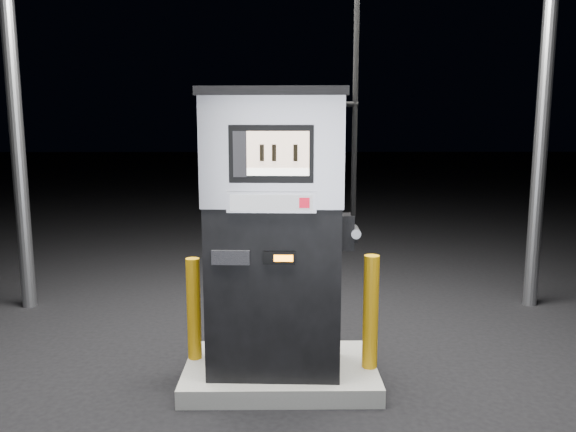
{
  "coord_description": "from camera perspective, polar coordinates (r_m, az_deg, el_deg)",
  "views": [
    {
      "loc": [
        0.01,
        -4.47,
        2.14
      ],
      "look_at": [
        0.06,
        0.0,
        1.41
      ],
      "focal_mm": 35.0,
      "sensor_mm": 36.0,
      "label": 1
    }
  ],
  "objects": [
    {
      "name": "ground",
      "position": [
        4.96,
        -0.75,
        -16.34
      ],
      "size": [
        80.0,
        80.0,
        0.0
      ],
      "primitive_type": "plane",
      "color": "black",
      "rests_on": "ground"
    },
    {
      "name": "pump_island",
      "position": [
        4.93,
        -0.76,
        -15.55
      ],
      "size": [
        1.6,
        1.0,
        0.15
      ],
      "primitive_type": "cube",
      "color": "slate",
      "rests_on": "ground"
    },
    {
      "name": "fuel_dispenser",
      "position": [
        4.47,
        -1.38,
        -1.44
      ],
      "size": [
        1.26,
        0.72,
        4.7
      ],
      "rotation": [
        0.0,
        0.0,
        -0.04
      ],
      "color": "black",
      "rests_on": "pump_island"
    },
    {
      "name": "bollard_left",
      "position": [
        4.91,
        -9.55,
        -9.28
      ],
      "size": [
        0.14,
        0.14,
        0.88
      ],
      "primitive_type": "cylinder",
      "rotation": [
        0.0,
        0.0,
        0.24
      ],
      "color": "#CD900B",
      "rests_on": "pump_island"
    },
    {
      "name": "bollard_right",
      "position": [
        4.71,
        8.39,
        -9.63
      ],
      "size": [
        0.17,
        0.17,
        0.95
      ],
      "primitive_type": "cylinder",
      "rotation": [
        0.0,
        0.0,
        -0.39
      ],
      "color": "#CD900B",
      "rests_on": "pump_island"
    }
  ]
}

